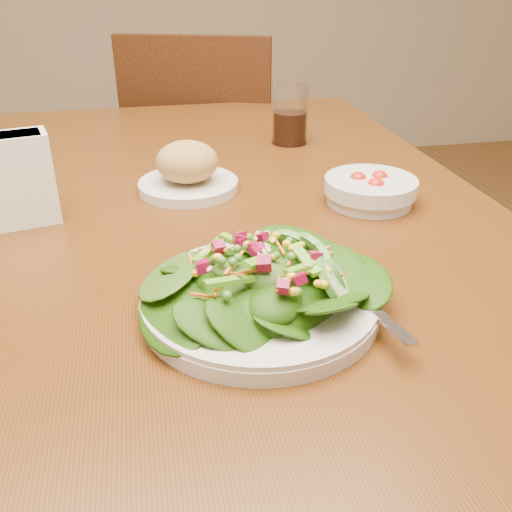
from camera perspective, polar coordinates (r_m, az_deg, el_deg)
The scene contains 7 objects.
dining_table at distance 0.88m, azimuth -5.08°, elevation -2.16°, with size 0.90×1.40×0.75m.
chair_far at distance 1.74m, azimuth -4.85°, elevation 7.52°, with size 0.53×0.53×0.91m.
salad_plate at distance 0.60m, azimuth 1.23°, elevation -3.10°, with size 0.26×0.25×0.07m.
bread_plate at distance 0.92m, azimuth -6.86°, elevation 8.45°, with size 0.16×0.16×0.08m.
tomato_bowl at distance 0.88m, azimuth 11.35°, elevation 6.50°, with size 0.14×0.14×0.05m.
drinking_glass at distance 1.16m, azimuth 3.42°, elevation 13.76°, with size 0.07×0.07×0.12m.
napkin_holder at distance 0.85m, azimuth -22.91°, elevation 7.25°, with size 0.11×0.07×0.13m.
Camera 1 is at (-0.08, -0.75, 1.09)m, focal length 40.00 mm.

